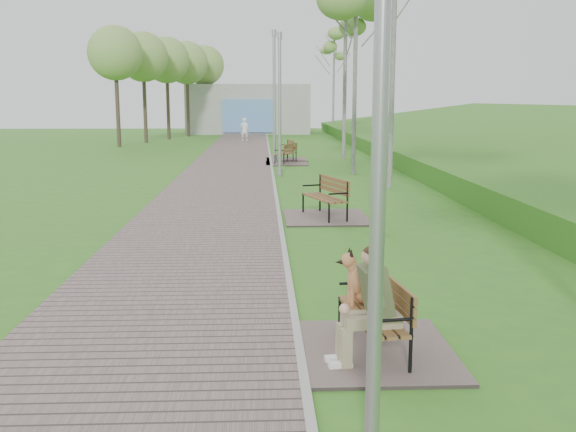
{
  "coord_description": "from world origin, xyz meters",
  "views": [
    {
      "loc": [
        -0.42,
        -3.19,
        2.85
      ],
      "look_at": [
        -0.02,
        6.49,
        1.07
      ],
      "focal_mm": 40.0,
      "sensor_mm": 36.0,
      "label": 1
    }
  ],
  "objects": [
    {
      "name": "birch_distant_b",
      "position": [
        5.61,
        50.94,
        6.96
      ],
      "size": [
        2.27,
        2.27,
        8.86
      ],
      "color": "silver",
      "rests_on": "ground"
    },
    {
      "name": "bench_main",
      "position": [
        0.77,
        3.63,
        0.43
      ],
      "size": [
        1.75,
        1.94,
        1.53
      ],
      "color": "#645551",
      "rests_on": "ground"
    },
    {
      "name": "bench_far",
      "position": [
        0.72,
        26.91,
        0.22
      ],
      "size": [
        1.89,
        2.1,
        1.16
      ],
      "color": "#645551",
      "rests_on": "ground"
    },
    {
      "name": "bench_second",
      "position": [
        1.09,
        12.0,
        0.23
      ],
      "size": [
        1.99,
        2.21,
        1.22
      ],
      "color": "#645551",
      "rests_on": "ground"
    },
    {
      "name": "birch_far_b",
      "position": [
        3.52,
        27.45,
        7.09
      ],
      "size": [
        2.79,
        2.79,
        9.03
      ],
      "color": "silver",
      "rests_on": "ground"
    },
    {
      "name": "building_north",
      "position": [
        -1.5,
        50.97,
        1.99
      ],
      "size": [
        10.0,
        5.2,
        4.0
      ],
      "color": "#9E9E99",
      "rests_on": "ground"
    },
    {
      "name": "lamp_post_near",
      "position": [
        0.4,
        1.23,
        2.24
      ],
      "size": [
        0.19,
        0.19,
        4.8
      ],
      "color": "#9FA1A7",
      "rests_on": "ground"
    },
    {
      "name": "lamp_post_second",
      "position": [
        0.26,
        20.57,
        2.43
      ],
      "size": [
        0.2,
        0.2,
        5.21
      ],
      "color": "#9FA1A7",
      "rests_on": "ground"
    },
    {
      "name": "kerb",
      "position": [
        0.0,
        21.5,
        0.03
      ],
      "size": [
        0.1,
        67.0,
        0.05
      ],
      "primitive_type": "cube",
      "color": "#999993",
      "rests_on": "ground"
    },
    {
      "name": "pedestrian_near",
      "position": [
        -1.56,
        40.37,
        0.8
      ],
      "size": [
        0.59,
        0.39,
        1.59
      ],
      "primitive_type": "imported",
      "rotation": [
        0.0,
        0.0,
        3.16
      ],
      "color": "white",
      "rests_on": "ground"
    },
    {
      "name": "walkway",
      "position": [
        -1.75,
        21.5,
        0.02
      ],
      "size": [
        3.5,
        67.0,
        0.04
      ],
      "primitive_type": "cube",
      "color": "#645551",
      "rests_on": "ground"
    },
    {
      "name": "bench_third",
      "position": [
        0.65,
        25.17,
        0.21
      ],
      "size": [
        1.83,
        2.04,
        1.13
      ],
      "color": "#645551",
      "rests_on": "ground"
    },
    {
      "name": "lamp_post_third",
      "position": [
        0.16,
        25.83,
        2.72
      ],
      "size": [
        0.22,
        0.22,
        5.82
      ],
      "color": "#9FA1A7",
      "rests_on": "ground"
    }
  ]
}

